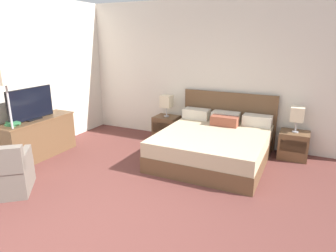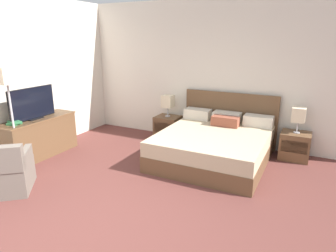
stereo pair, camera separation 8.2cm
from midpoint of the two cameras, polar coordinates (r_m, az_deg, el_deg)
ground_plane at (r=3.61m, az=-14.76°, el=-20.30°), size 11.35×11.35×0.00m
wall_back at (r=6.29m, az=7.90°, el=10.02°), size 6.59×0.06×2.87m
wall_left at (r=6.05m, az=-25.54°, el=8.34°), size 0.06×5.58×2.87m
bed at (r=5.44m, az=9.27°, el=-3.46°), size 1.88×2.02×1.08m
nightstand_left at (r=6.52m, az=0.32°, el=-0.27°), size 0.51×0.45×0.50m
nightstand_right at (r=5.91m, az=23.37°, el=-3.48°), size 0.51×0.45×0.50m
table_lamp_left at (r=6.38m, az=0.33°, el=4.68°), size 0.22×0.22×0.46m
table_lamp_right at (r=5.75m, az=24.02°, el=1.92°), size 0.22×0.22×0.46m
dresser at (r=6.01m, az=-22.93°, el=-1.84°), size 0.49×1.44×0.72m
tv at (r=5.82m, az=-24.06°, el=3.85°), size 0.18×0.92×0.57m
book_red_cover at (r=5.63m, az=-26.88°, el=0.40°), size 0.22×0.21×0.03m
book_blue_cover at (r=5.61m, az=-26.84°, el=0.70°), size 0.24×0.17×0.03m
armchair_by_window at (r=4.86m, az=-28.39°, el=-7.90°), size 0.96×0.97×0.76m
floor_lamp at (r=5.29m, az=-27.92°, el=7.25°), size 0.34×0.34×1.71m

